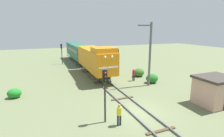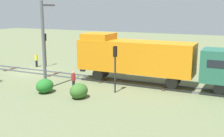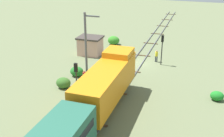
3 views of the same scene
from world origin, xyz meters
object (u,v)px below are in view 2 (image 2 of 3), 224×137
Objects in this scene: worker_by_signal at (73,79)px; worker_near_track at (36,59)px; locomotive at (133,56)px; traffic_signal_mid at (115,61)px; traffic_signal_near at (45,44)px; catenary_mast at (44,43)px.

worker_near_track is at bearing -152.47° from worker_by_signal.
locomotive reaches higher than traffic_signal_mid.
traffic_signal_near is at bearing -103.91° from locomotive.
catenary_mast is at bearing 28.69° from worker_near_track.
traffic_signal_mid is at bearing -5.43° from locomotive.
traffic_signal_near is at bearing -158.09° from worker_by_signal.
worker_near_track is at bearing -46.42° from traffic_signal_near.
catenary_mast is (8.14, 6.39, 1.29)m from traffic_signal_near.
locomotive reaches higher than worker_by_signal.
locomotive is 8.31m from catenary_mast.
worker_by_signal is 4.10m from catenary_mast.
traffic_signal_mid is (6.60, 12.60, -0.05)m from traffic_signal_near.
traffic_signal_mid is 2.39× the size of worker_by_signal.
worker_near_track is 1.00× the size of worker_by_signal.
traffic_signal_near is 10.43m from catenary_mast.
catenary_mast reaches higher than worker_near_track.
worker_near_track is at bearing -99.89° from locomotive.
catenary_mast is (1.54, -6.21, 1.34)m from traffic_signal_mid.
traffic_signal_mid is 6.54m from catenary_mast.
traffic_signal_near reaches higher than traffic_signal_mid.
locomotive is 2.86× the size of traffic_signal_mid.
catenary_mast is (7.34, 7.23, 3.17)m from worker_near_track.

